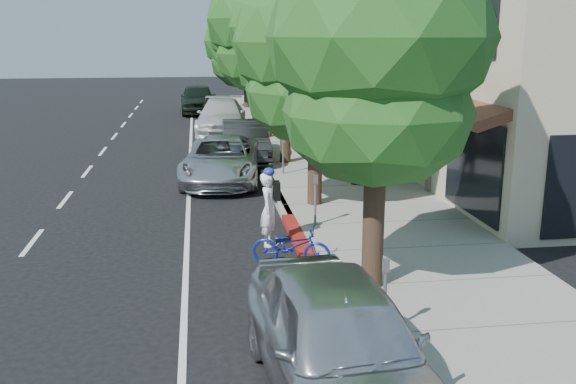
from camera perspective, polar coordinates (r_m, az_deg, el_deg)
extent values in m
plane|color=black|center=(14.04, 1.68, -5.94)|extent=(120.00, 120.00, 0.00)
cube|color=gray|center=(22.00, 4.09, 1.60)|extent=(4.60, 56.00, 0.15)
cube|color=#9E998E|center=(21.65, -1.88, 1.42)|extent=(0.30, 56.00, 0.15)
cube|color=maroon|center=(14.95, 1.03, -4.38)|extent=(0.32, 4.00, 0.15)
cube|color=#C6B698|center=(33.22, 13.13, 11.42)|extent=(10.00, 36.00, 7.00)
cylinder|color=black|center=(11.96, 7.60, -2.92)|extent=(0.40, 0.40, 2.66)
ellipsoid|color=#1A5319|center=(11.53, 7.93, 7.07)|extent=(3.43, 3.43, 2.74)
ellipsoid|color=#1A5319|center=(11.45, 8.16, 13.51)|extent=(4.03, 4.03, 3.23)
cylinder|color=black|center=(17.65, 2.41, 2.55)|extent=(0.40, 0.40, 2.57)
ellipsoid|color=#1A5319|center=(17.36, 2.48, 9.10)|extent=(3.87, 3.87, 3.10)
ellipsoid|color=#1A5319|center=(17.30, 2.52, 13.23)|extent=(4.55, 4.55, 3.64)
cylinder|color=black|center=(23.47, -0.24, 5.71)|extent=(0.40, 0.40, 2.81)
ellipsoid|color=#1A5319|center=(23.25, -0.25, 11.09)|extent=(3.51, 3.51, 2.81)
ellipsoid|color=#1A5319|center=(23.22, -0.25, 14.45)|extent=(4.13, 4.13, 3.30)
cylinder|color=black|center=(29.36, -1.84, 7.59)|extent=(0.40, 0.40, 3.03)
ellipsoid|color=#1A5319|center=(29.19, -1.88, 12.23)|extent=(4.66, 4.66, 3.73)
ellipsoid|color=#1A5319|center=(29.18, -1.90, 15.11)|extent=(5.49, 5.49, 4.39)
cylinder|color=black|center=(35.31, -2.91, 8.44)|extent=(0.40, 0.40, 2.75)
ellipsoid|color=#1A5319|center=(35.17, -2.96, 11.95)|extent=(4.36, 4.36, 3.49)
ellipsoid|color=#1A5319|center=(35.15, -2.98, 14.13)|extent=(5.13, 5.13, 4.10)
ellipsoid|color=#1A5319|center=(35.18, -3.01, 16.44)|extent=(3.85, 3.85, 3.08)
cylinder|color=black|center=(41.28, -3.67, 9.00)|extent=(0.40, 0.40, 2.42)
ellipsoid|color=#1A5319|center=(41.16, -3.72, 11.64)|extent=(4.64, 4.64, 3.71)
ellipsoid|color=#1A5319|center=(41.13, -3.74, 13.28)|extent=(5.46, 5.46, 4.37)
ellipsoid|color=#1A5319|center=(41.13, -3.77, 15.01)|extent=(4.09, 4.09, 3.28)
imported|color=white|center=(14.66, -1.68, -1.55)|extent=(0.60, 0.73, 1.72)
imported|color=navy|center=(13.46, 0.29, -4.82)|extent=(1.79, 1.13, 0.89)
imported|color=silver|center=(21.15, -5.90, 2.87)|extent=(3.06, 5.52, 1.46)
imported|color=#212426|center=(24.40, -3.83, 4.50)|extent=(1.66, 4.70, 1.55)
imported|color=silver|center=(31.54, -5.92, 6.68)|extent=(2.78, 5.78, 1.62)
imported|color=black|center=(39.77, -8.01, 8.22)|extent=(2.20, 5.19, 1.75)
imported|color=silver|center=(8.66, 4.64, -13.17)|extent=(2.36, 5.06, 1.68)
imported|color=black|center=(20.15, 6.30, 3.24)|extent=(1.11, 1.06, 1.81)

